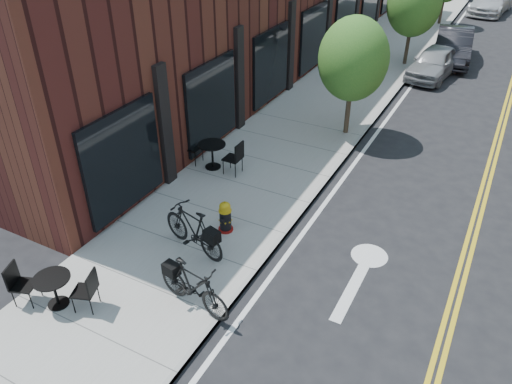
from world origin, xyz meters
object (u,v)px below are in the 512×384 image
Objects in this scene: parked_car_b at (453,46)px; parked_car_a at (434,62)px; bicycle_left at (193,229)px; bicycle_right at (193,287)px; fire_hydrant at (225,217)px; bistro_set_b at (54,287)px; bistro_set_c at (212,152)px; parked_car_c at (492,1)px.

parked_car_a is at bearing -104.90° from parked_car_b.
bicycle_left is 1.83m from bicycle_right.
bicycle_left is at bearing -106.71° from parked_car_b.
bistro_set_b reaches higher than fire_hydrant.
parked_car_a reaches higher than bicycle_left.
bistro_set_c reaches higher than fire_hydrant.
bistro_set_c reaches higher than bistro_set_b.
bicycle_right is at bearing -87.46° from parked_car_a.
bicycle_right is at bearing -61.37° from bistro_set_c.
bicycle_left is 3.12m from bistro_set_b.
parked_car_a reaches higher than bicycle_right.
parked_car_c is (3.22, 28.12, 0.00)m from bicycle_left.
bicycle_right is 2.79m from bistro_set_b.
parked_car_c is (2.96, 27.16, 0.18)m from fire_hydrant.
bistro_set_b is 0.39× the size of parked_car_b.
parked_car_c is at bearing 5.12° from bicycle_right.
bicycle_right is 0.41× the size of parked_car_b.
bistro_set_b is 0.46× the size of parked_car_a.
parked_car_a is at bearing -174.68° from bicycle_left.
fire_hydrant is 27.32m from parked_car_c.
parked_car_c is (4.87, 24.70, 0.07)m from bistro_set_c.
bicycle_right is at bearing -102.88° from parked_car_b.
bicycle_left is 17.44m from parked_car_b.
bistro_set_b is at bearing -99.51° from fire_hydrant.
bistro_set_c is (-2.68, 4.94, -0.04)m from bicycle_right.
parked_car_c reaches higher than bicycle_right.
bicycle_left is 0.51× the size of parked_car_a.
parked_car_b is 0.93× the size of parked_car_c.
parked_car_c reaches higher than bistro_set_b.
parked_car_c is (0.79, 13.46, 0.06)m from parked_car_a.
parked_car_b is at bearing 96.66° from fire_hydrant.
parked_car_b is (1.73, 18.74, 0.07)m from bicycle_right.
fire_hydrant is 0.19× the size of parked_car_b.
fire_hydrant is at bearing -89.57° from parked_car_c.
parked_car_b reaches higher than parked_car_a.
bicycle_left is at bearing -91.92° from parked_car_a.
parked_car_b is at bearing 57.78° from bistro_set_b.
bistro_set_c is (-0.19, 6.18, 0.04)m from bistro_set_b.
parked_car_a is (3.89, 17.42, 0.06)m from bistro_set_b.
bicycle_left is at bearing -64.13° from bistro_set_c.
parked_car_c is at bearing -171.80° from bicycle_left.
bicycle_right is 18.82m from parked_car_b.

